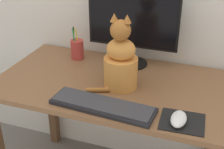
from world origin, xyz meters
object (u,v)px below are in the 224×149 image
at_px(keyboard, 102,105).
at_px(cat, 121,61).
at_px(monitor, 133,23).
at_px(pen_cup, 77,49).
at_px(computer_mouse_right, 179,119).

height_order(keyboard, cat, cat).
distance_m(monitor, pen_cup, 0.36).
height_order(keyboard, pen_cup, pen_cup).
xyz_separation_m(monitor, keyboard, (0.00, -0.45, -0.22)).
distance_m(monitor, keyboard, 0.50).
distance_m(computer_mouse_right, pen_cup, 0.77).
distance_m(keyboard, computer_mouse_right, 0.32).
relative_size(monitor, keyboard, 1.04).
bearing_deg(pen_cup, keyboard, -53.67).
bearing_deg(keyboard, cat, 89.84).
bearing_deg(monitor, keyboard, -89.53).
xyz_separation_m(monitor, pen_cup, (-0.31, -0.03, -0.18)).
bearing_deg(pen_cup, cat, -34.94).
xyz_separation_m(computer_mouse_right, pen_cup, (-0.64, 0.43, 0.04)).
distance_m(cat, pen_cup, 0.41).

